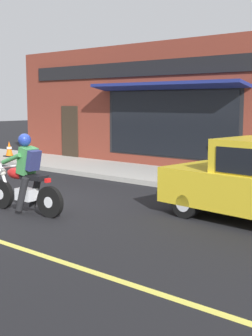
{
  "coord_description": "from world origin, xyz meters",
  "views": [
    {
      "loc": [
        -6.02,
        -8.44,
        2.23
      ],
      "look_at": [
        0.9,
        -2.49,
        0.95
      ],
      "focal_mm": 50.0,
      "sensor_mm": 36.0,
      "label": 1
    }
  ],
  "objects": [
    {
      "name": "sidewalk_curb",
      "position": [
        5.07,
        3.0,
        0.07
      ],
      "size": [
        2.6,
        22.0,
        0.14
      ],
      "primitive_type": "cube",
      "color": "#9E9B93",
      "rests_on": "ground"
    },
    {
      "name": "motorcycle_with_rider",
      "position": [
        -0.29,
        -0.83,
        0.68
      ],
      "size": [
        0.61,
        2.02,
        1.62
      ],
      "color": "black",
      "rests_on": "ground"
    },
    {
      "name": "ground_plane",
      "position": [
        0.0,
        0.0,
        0.0
      ],
      "size": [
        80.0,
        80.0,
        0.0
      ],
      "primitive_type": "plane",
      "color": "black"
    },
    {
      "name": "storefront_building",
      "position": [
        6.6,
        1.78,
        2.11
      ],
      "size": [
        1.25,
        11.78,
        4.2
      ],
      "color": "maroon",
      "rests_on": "ground"
    },
    {
      "name": "traffic_cone",
      "position": [
        4.77,
        6.84,
        0.43
      ],
      "size": [
        0.36,
        0.36,
        0.6
      ],
      "color": "black",
      "rests_on": "sidewalk_curb"
    }
  ]
}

